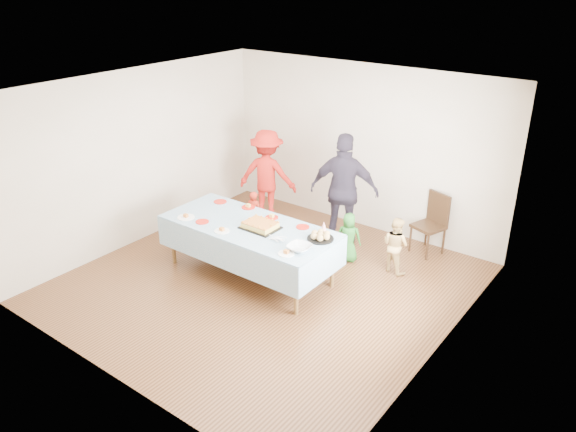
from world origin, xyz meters
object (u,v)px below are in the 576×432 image
party_table (249,229)px  adult_left (267,175)px  birthday_cake (260,225)px  dining_chair (433,220)px

party_table → adult_left: size_ratio=1.60×
party_table → birthday_cake: birthday_cake is taller
party_table → adult_left: bearing=121.6°
dining_chair → adult_left: adult_left is taller
birthday_cake → adult_left: 2.12m
adult_left → dining_chair: bearing=169.4°
birthday_cake → adult_left: bearing=126.3°
dining_chair → adult_left: size_ratio=0.60×
birthday_cake → adult_left: adult_left is taller
party_table → dining_chair: dining_chair is taller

